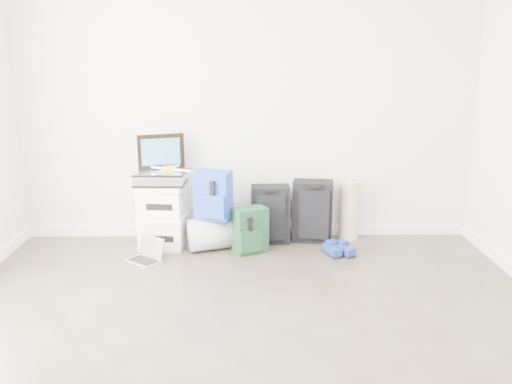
{
  "coord_description": "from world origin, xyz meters",
  "views": [
    {
      "loc": [
        -0.01,
        -2.82,
        1.85
      ],
      "look_at": [
        0.08,
        1.9,
        0.62
      ],
      "focal_mm": 38.0,
      "sensor_mm": 36.0,
      "label": 1
    }
  ],
  "objects_px": {
    "boxes_stack": "(162,216)",
    "laptop": "(147,255)",
    "carry_on": "(313,211)",
    "large_suitcase": "(270,214)",
    "briefcase": "(161,178)",
    "duffel_bag": "(214,233)"
  },
  "relations": [
    {
      "from": "carry_on",
      "to": "briefcase",
      "type": "bearing_deg",
      "value": -165.56
    },
    {
      "from": "briefcase",
      "to": "laptop",
      "type": "distance_m",
      "value": 0.74
    },
    {
      "from": "carry_on",
      "to": "large_suitcase",
      "type": "bearing_deg",
      "value": -166.58
    },
    {
      "from": "duffel_bag",
      "to": "laptop",
      "type": "xyz_separation_m",
      "value": [
        -0.6,
        -0.3,
        -0.1
      ]
    },
    {
      "from": "boxes_stack",
      "to": "laptop",
      "type": "bearing_deg",
      "value": -98.48
    },
    {
      "from": "duffel_bag",
      "to": "carry_on",
      "type": "relative_size",
      "value": 0.82
    },
    {
      "from": "large_suitcase",
      "to": "laptop",
      "type": "bearing_deg",
      "value": -158.65
    },
    {
      "from": "boxes_stack",
      "to": "large_suitcase",
      "type": "distance_m",
      "value": 1.05
    },
    {
      "from": "boxes_stack",
      "to": "large_suitcase",
      "type": "bearing_deg",
      "value": 12.31
    },
    {
      "from": "boxes_stack",
      "to": "briefcase",
      "type": "distance_m",
      "value": 0.38
    },
    {
      "from": "carry_on",
      "to": "laptop",
      "type": "bearing_deg",
      "value": -152.91
    },
    {
      "from": "boxes_stack",
      "to": "duffel_bag",
      "type": "xyz_separation_m",
      "value": [
        0.5,
        -0.07,
        -0.16
      ]
    },
    {
      "from": "boxes_stack",
      "to": "laptop",
      "type": "relative_size",
      "value": 1.68
    },
    {
      "from": "duffel_bag",
      "to": "laptop",
      "type": "height_order",
      "value": "duffel_bag"
    },
    {
      "from": "briefcase",
      "to": "large_suitcase",
      "type": "bearing_deg",
      "value": 8.89
    },
    {
      "from": "boxes_stack",
      "to": "laptop",
      "type": "distance_m",
      "value": 0.47
    },
    {
      "from": "large_suitcase",
      "to": "carry_on",
      "type": "distance_m",
      "value": 0.42
    },
    {
      "from": "briefcase",
      "to": "carry_on",
      "type": "bearing_deg",
      "value": 8.48
    },
    {
      "from": "large_suitcase",
      "to": "carry_on",
      "type": "bearing_deg",
      "value": 3.07
    },
    {
      "from": "boxes_stack",
      "to": "carry_on",
      "type": "distance_m",
      "value": 1.47
    },
    {
      "from": "large_suitcase",
      "to": "duffel_bag",
      "type": "bearing_deg",
      "value": -163.24
    },
    {
      "from": "carry_on",
      "to": "boxes_stack",
      "type": "bearing_deg",
      "value": -165.56
    }
  ]
}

